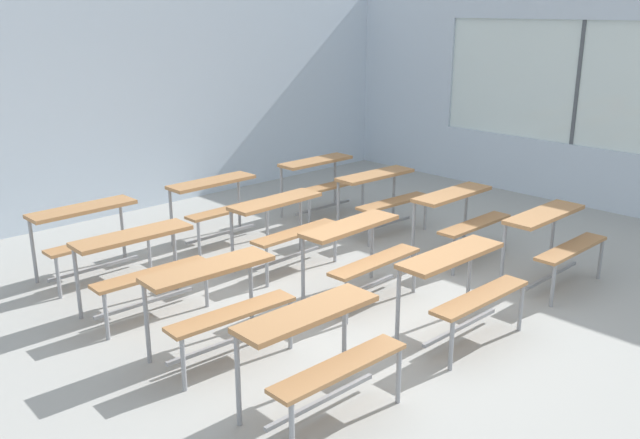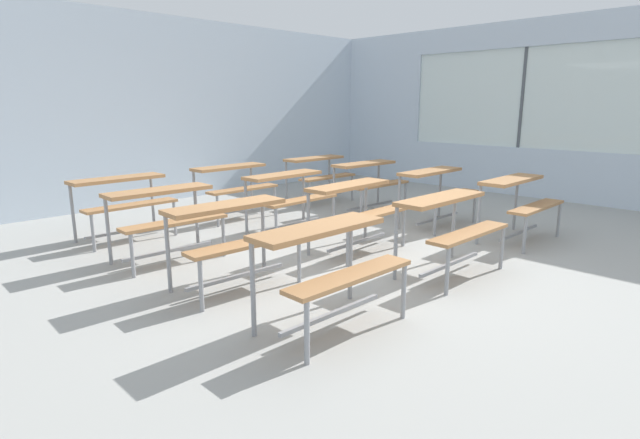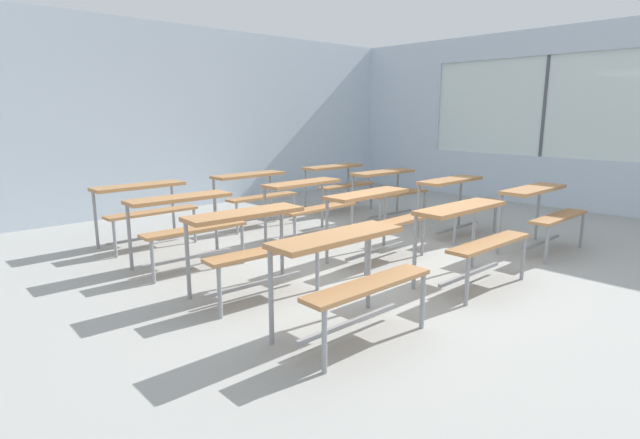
{
  "view_description": "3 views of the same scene",
  "coord_description": "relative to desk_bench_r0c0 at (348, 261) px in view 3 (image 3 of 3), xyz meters",
  "views": [
    {
      "loc": [
        -4.21,
        -3.96,
        2.73
      ],
      "look_at": [
        0.33,
        0.79,
        0.67
      ],
      "focal_mm": 38.37,
      "sensor_mm": 36.0,
      "label": 1
    },
    {
      "loc": [
        -3.8,
        -3.3,
        1.6
      ],
      "look_at": [
        -0.37,
        0.12,
        0.48
      ],
      "focal_mm": 28.0,
      "sensor_mm": 36.0,
      "label": 2
    },
    {
      "loc": [
        -3.8,
        -3.3,
        1.6
      ],
      "look_at": [
        -0.19,
        0.59,
        0.46
      ],
      "focal_mm": 28.0,
      "sensor_mm": 36.0,
      "label": 3
    }
  ],
  "objects": [
    {
      "name": "desk_bench_r1c0",
      "position": [
        -0.01,
        1.16,
        0.0
      ],
      "size": [
        1.13,
        0.64,
        0.74
      ],
      "rotation": [
        0.0,
        0.0,
        -0.05
      ],
      "color": "#A87547",
      "rests_on": "ground"
    },
    {
      "name": "desk_bench_r0c1",
      "position": [
        1.65,
        0.0,
        0.0
      ],
      "size": [
        1.11,
        0.6,
        0.74
      ],
      "rotation": [
        0.0,
        0.0,
        -0.01
      ],
      "color": "#A87547",
      "rests_on": "ground"
    },
    {
      "name": "desk_bench_r1c1",
      "position": [
        1.62,
        1.15,
        0.0
      ],
      "size": [
        1.12,
        0.63,
        0.74
      ],
      "rotation": [
        0.0,
        0.0,
        0.04
      ],
      "color": "#A87547",
      "rests_on": "ground"
    },
    {
      "name": "wall_back",
      "position": [
        1.33,
        5.43,
        0.94
      ],
      "size": [
        10.0,
        0.12,
        3.0
      ],
      "primitive_type": "cube",
      "color": "silver",
      "rests_on": "ground"
    },
    {
      "name": "wall_right",
      "position": [
        6.33,
        0.8,
        0.88
      ],
      "size": [
        0.12,
        9.0,
        3.0
      ],
      "color": "silver",
      "rests_on": "ground"
    },
    {
      "name": "desk_bench_r2c0",
      "position": [
        -0.04,
        2.32,
        0.0
      ],
      "size": [
        1.12,
        0.62,
        0.74
      ],
      "rotation": [
        0.0,
        0.0,
        -0.03
      ],
      "color": "#A87547",
      "rests_on": "ground"
    },
    {
      "name": "desk_bench_r3c0",
      "position": [
        0.02,
        3.46,
        0.0
      ],
      "size": [
        1.11,
        0.6,
        0.74
      ],
      "rotation": [
        0.0,
        0.0,
        0.01
      ],
      "color": "#A87547",
      "rests_on": "ground"
    },
    {
      "name": "ground",
      "position": [
        1.33,
        0.93,
        -0.59
      ],
      "size": [
        10.0,
        9.0,
        0.05
      ],
      "primitive_type": "cube",
      "color": "#9E9E99"
    },
    {
      "name": "desk_bench_r3c1",
      "position": [
        1.65,
        3.47,
        0.0
      ],
      "size": [
        1.11,
        0.6,
        0.74
      ],
      "rotation": [
        0.0,
        0.0,
        0.01
      ],
      "color": "#A87547",
      "rests_on": "ground"
    },
    {
      "name": "desk_bench_r2c1",
      "position": [
        1.66,
        2.3,
        0.0
      ],
      "size": [
        1.12,
        0.62,
        0.74
      ],
      "rotation": [
        0.0,
        0.0,
        0.03
      ],
      "color": "#A87547",
      "rests_on": "ground"
    },
    {
      "name": "desk_bench_r0c2",
      "position": [
        3.31,
        0.06,
        0.0
      ],
      "size": [
        1.1,
        0.6,
        0.74
      ],
      "rotation": [
        0.0,
        0.0,
        0.01
      ],
      "color": "#A87547",
      "rests_on": "ground"
    },
    {
      "name": "desk_bench_r0c0",
      "position": [
        0.0,
        0.0,
        0.0
      ],
      "size": [
        1.11,
        0.61,
        0.74
      ],
      "rotation": [
        0.0,
        0.0,
        -0.01
      ],
      "color": "#A87547",
      "rests_on": "ground"
    },
    {
      "name": "desk_bench_r2c2",
      "position": [
        3.32,
        2.36,
        0.0
      ],
      "size": [
        1.12,
        0.64,
        0.74
      ],
      "rotation": [
        0.0,
        0.0,
        -0.04
      ],
      "color": "#A87547",
      "rests_on": "ground"
    },
    {
      "name": "desk_bench_r3c2",
      "position": [
        3.33,
        3.44,
        0.0
      ],
      "size": [
        1.11,
        0.6,
        0.74
      ],
      "rotation": [
        0.0,
        0.0,
        -0.01
      ],
      "color": "#A87547",
      "rests_on": "ground"
    },
    {
      "name": "desk_bench_r1c2",
      "position": [
        3.28,
        1.16,
        0.0
      ],
      "size": [
        1.1,
        0.6,
        0.74
      ],
      "rotation": [
        0.0,
        0.0,
        0.01
      ],
      "color": "#A87547",
      "rests_on": "ground"
    }
  ]
}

